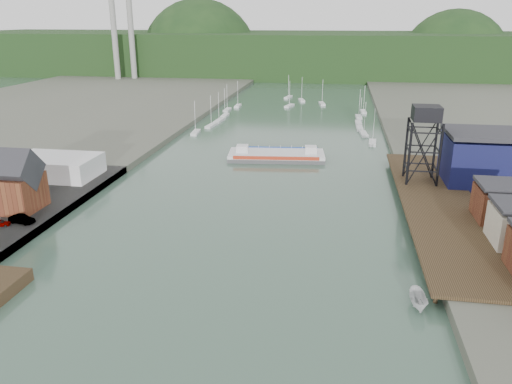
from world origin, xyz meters
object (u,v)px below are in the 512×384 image
(chain_ferry, at_px, (276,155))
(car_west_a, at_px, (0,223))
(lift_tower, at_px, (426,118))
(harbor_building, at_px, (6,186))
(motorboat, at_px, (419,301))

(chain_ferry, height_order, car_west_a, chain_ferry)
(lift_tower, bearing_deg, harbor_building, -160.02)
(lift_tower, distance_m, motorboat, 50.23)
(harbor_building, height_order, car_west_a, harbor_building)
(car_west_a, bearing_deg, lift_tower, -79.15)
(chain_ferry, bearing_deg, motorboat, -74.37)
(chain_ferry, distance_m, motorboat, 72.79)
(chain_ferry, height_order, motorboat, chain_ferry)
(lift_tower, height_order, chain_ferry, lift_tower)
(lift_tower, bearing_deg, motorboat, -97.66)
(harbor_building, xyz_separation_m, chain_ferry, (43.78, 48.05, -5.06))
(lift_tower, relative_size, motorboat, 3.04)
(lift_tower, distance_m, chain_ferry, 41.46)
(chain_ferry, bearing_deg, car_west_a, -131.71)
(harbor_building, distance_m, chain_ferry, 65.20)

